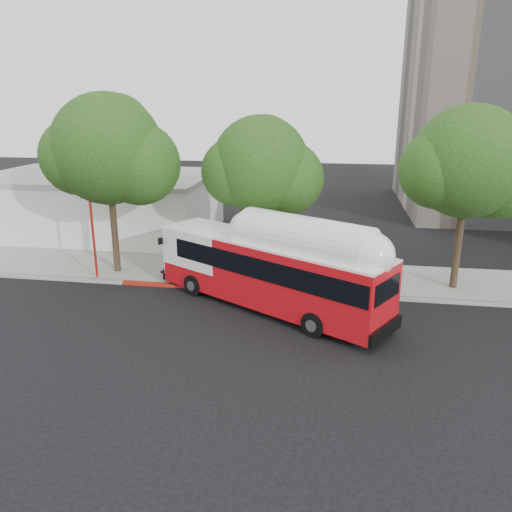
% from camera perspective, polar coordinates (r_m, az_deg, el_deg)
% --- Properties ---
extents(ground, '(120.00, 120.00, 0.00)m').
position_cam_1_polar(ground, '(21.64, 0.69, -7.94)').
color(ground, black).
rests_on(ground, ground).
extents(sidewalk, '(60.00, 5.00, 0.15)m').
position_cam_1_polar(sidewalk, '(27.58, 2.69, -2.10)').
color(sidewalk, gray).
rests_on(sidewalk, ground).
extents(curb_strip, '(60.00, 0.30, 0.15)m').
position_cam_1_polar(curb_strip, '(25.16, 2.01, -4.04)').
color(curb_strip, gray).
rests_on(curb_strip, ground).
extents(red_curb_segment, '(10.00, 0.32, 0.16)m').
position_cam_1_polar(red_curb_segment, '(25.68, -4.66, -3.63)').
color(red_curb_segment, '#9E1C11').
rests_on(red_curb_segment, ground).
extents(street_tree_left, '(6.67, 5.80, 9.74)m').
position_cam_1_polar(street_tree_left, '(27.53, -15.63, 11.21)').
color(street_tree_left, '#2D2116').
rests_on(street_tree_left, ground).
extents(street_tree_mid, '(5.75, 5.00, 8.62)m').
position_cam_1_polar(street_tree_mid, '(25.87, 1.43, 9.91)').
color(street_tree_mid, '#2D2116').
rests_on(street_tree_mid, ground).
extents(street_tree_right, '(6.21, 5.40, 9.18)m').
position_cam_1_polar(street_tree_right, '(26.24, 23.95, 9.33)').
color(street_tree_right, '#2D2116').
rests_on(street_tree_right, ground).
extents(low_commercial_bldg, '(16.20, 10.20, 4.25)m').
position_cam_1_polar(low_commercial_bldg, '(38.05, -17.42, 5.78)').
color(low_commercial_bldg, silver).
rests_on(low_commercial_bldg, ground).
extents(transit_bus, '(11.89, 8.27, 3.71)m').
position_cam_1_polar(transit_bus, '(22.76, 1.58, -1.93)').
color(transit_bus, '#B70C14').
rests_on(transit_bus, ground).
extents(signal_pole, '(0.13, 0.44, 4.64)m').
position_cam_1_polar(signal_pole, '(27.67, -18.09, 2.10)').
color(signal_pole, '#A51C11').
rests_on(signal_pole, ground).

